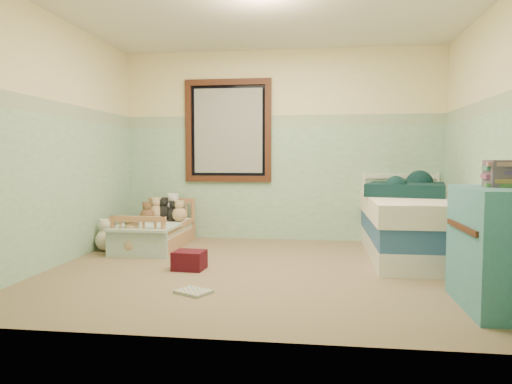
# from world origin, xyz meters

# --- Properties ---
(floor) EXTENTS (4.20, 3.60, 0.02)m
(floor) POSITION_xyz_m (0.00, 0.00, -0.01)
(floor) COLOR #766A51
(floor) RESTS_ON ground
(ceiling) EXTENTS (4.20, 3.60, 0.02)m
(ceiling) POSITION_xyz_m (0.00, 0.00, 2.51)
(ceiling) COLOR silver
(ceiling) RESTS_ON wall_back
(wall_back) EXTENTS (4.20, 0.04, 2.50)m
(wall_back) POSITION_xyz_m (0.00, 1.80, 1.25)
(wall_back) COLOR beige
(wall_back) RESTS_ON floor
(wall_front) EXTENTS (4.20, 0.04, 2.50)m
(wall_front) POSITION_xyz_m (0.00, -1.80, 1.25)
(wall_front) COLOR beige
(wall_front) RESTS_ON floor
(wall_left) EXTENTS (0.04, 3.60, 2.50)m
(wall_left) POSITION_xyz_m (-2.10, 0.00, 1.25)
(wall_left) COLOR beige
(wall_left) RESTS_ON floor
(wall_right) EXTENTS (0.04, 3.60, 2.50)m
(wall_right) POSITION_xyz_m (2.10, 0.00, 1.25)
(wall_right) COLOR beige
(wall_right) RESTS_ON floor
(wainscot_mint) EXTENTS (4.20, 0.01, 1.50)m
(wainscot_mint) POSITION_xyz_m (0.00, 1.79, 0.75)
(wainscot_mint) COLOR #7FAE88
(wainscot_mint) RESTS_ON floor
(border_strip) EXTENTS (4.20, 0.01, 0.15)m
(border_strip) POSITION_xyz_m (0.00, 1.79, 1.57)
(border_strip) COLOR #568463
(border_strip) RESTS_ON wall_back
(window_frame) EXTENTS (1.16, 0.06, 1.36)m
(window_frame) POSITION_xyz_m (-0.70, 1.76, 1.45)
(window_frame) COLOR #3B1C12
(window_frame) RESTS_ON wall_back
(window_blinds) EXTENTS (0.92, 0.01, 1.12)m
(window_blinds) POSITION_xyz_m (-0.70, 1.77, 1.45)
(window_blinds) COLOR #B5B5B1
(window_blinds) RESTS_ON window_frame
(toddler_bed_frame) EXTENTS (0.64, 1.28, 0.16)m
(toddler_bed_frame) POSITION_xyz_m (-1.45, 1.05, 0.08)
(toddler_bed_frame) COLOR #A7643B
(toddler_bed_frame) RESTS_ON floor
(toddler_mattress) EXTENTS (0.58, 1.22, 0.12)m
(toddler_mattress) POSITION_xyz_m (-1.45, 1.05, 0.22)
(toddler_mattress) COLOR white
(toddler_mattress) RESTS_ON toddler_bed_frame
(patchwork_quilt) EXTENTS (0.69, 0.64, 0.03)m
(patchwork_quilt) POSITION_xyz_m (-1.45, 0.65, 0.30)
(patchwork_quilt) COLOR #6CA3D7
(patchwork_quilt) RESTS_ON toddler_mattress
(plush_bed_brown) EXTENTS (0.18, 0.18, 0.18)m
(plush_bed_brown) POSITION_xyz_m (-1.60, 1.55, 0.37)
(plush_bed_brown) COLOR brown
(plush_bed_brown) RESTS_ON toddler_mattress
(plush_bed_white) EXTENTS (0.23, 0.23, 0.23)m
(plush_bed_white) POSITION_xyz_m (-1.40, 1.55, 0.40)
(plush_bed_white) COLOR silver
(plush_bed_white) RESTS_ON toddler_mattress
(plush_bed_tan) EXTENTS (0.21, 0.21, 0.21)m
(plush_bed_tan) POSITION_xyz_m (-1.55, 1.33, 0.39)
(plush_bed_tan) COLOR tan
(plush_bed_tan) RESTS_ON toddler_mattress
(plush_bed_dark) EXTENTS (0.18, 0.18, 0.18)m
(plush_bed_dark) POSITION_xyz_m (-1.32, 1.33, 0.37)
(plush_bed_dark) COLOR black
(plush_bed_dark) RESTS_ON toddler_mattress
(plush_floor_cream) EXTENTS (0.26, 0.26, 0.26)m
(plush_floor_cream) POSITION_xyz_m (-1.95, 0.72, 0.13)
(plush_floor_cream) COLOR beige
(plush_floor_cream) RESTS_ON floor
(plush_floor_tan) EXTENTS (0.26, 0.26, 0.26)m
(plush_floor_tan) POSITION_xyz_m (-1.54, 0.50, 0.13)
(plush_floor_tan) COLOR tan
(plush_floor_tan) RESTS_ON floor
(twin_bed_frame) EXTENTS (0.98, 1.96, 0.22)m
(twin_bed_frame) POSITION_xyz_m (1.55, 0.82, 0.11)
(twin_bed_frame) COLOR white
(twin_bed_frame) RESTS_ON floor
(twin_boxspring) EXTENTS (0.98, 1.96, 0.22)m
(twin_boxspring) POSITION_xyz_m (1.55, 0.82, 0.33)
(twin_boxspring) COLOR #2C507D
(twin_boxspring) RESTS_ON twin_bed_frame
(twin_mattress) EXTENTS (1.02, 2.00, 0.22)m
(twin_mattress) POSITION_xyz_m (1.55, 0.82, 0.55)
(twin_mattress) COLOR #F4E6CC
(twin_mattress) RESTS_ON twin_boxspring
(teal_blanket) EXTENTS (1.01, 1.04, 0.14)m
(teal_blanket) POSITION_xyz_m (1.50, 1.12, 0.73)
(teal_blanket) COLOR black
(teal_blanket) RESTS_ON twin_mattress
(dresser) EXTENTS (0.55, 0.87, 0.87)m
(dresser) POSITION_xyz_m (1.82, -0.95, 0.44)
(dresser) COLOR teal
(dresser) RESTS_ON floor
(book_stack) EXTENTS (0.22, 0.18, 0.20)m
(book_stack) POSITION_xyz_m (1.82, -0.87, 0.97)
(book_stack) COLOR brown
(book_stack) RESTS_ON dresser
(red_pillow) EXTENTS (0.31, 0.28, 0.18)m
(red_pillow) POSITION_xyz_m (-0.73, -0.07, 0.09)
(red_pillow) COLOR maroon
(red_pillow) RESTS_ON floor
(floor_book) EXTENTS (0.33, 0.30, 0.02)m
(floor_book) POSITION_xyz_m (-0.48, -0.86, 0.01)
(floor_book) COLOR gold
(floor_book) RESTS_ON floor
(extra_plush_0) EXTENTS (0.20, 0.20, 0.20)m
(extra_plush_0) POSITION_xyz_m (-1.47, 1.36, 0.39)
(extra_plush_0) COLOR black
(extra_plush_0) RESTS_ON toddler_mattress
(extra_plush_1) EXTENTS (0.17, 0.17, 0.17)m
(extra_plush_1) POSITION_xyz_m (-1.63, 1.46, 0.37)
(extra_plush_1) COLOR black
(extra_plush_1) RESTS_ON toddler_mattress
(extra_plush_2) EXTENTS (0.18, 0.18, 0.18)m
(extra_plush_2) POSITION_xyz_m (-1.24, 1.29, 0.38)
(extra_plush_2) COLOR tan
(extra_plush_2) RESTS_ON toddler_mattress
(extra_plush_3) EXTENTS (0.19, 0.19, 0.19)m
(extra_plush_3) POSITION_xyz_m (-1.60, 1.44, 0.38)
(extra_plush_3) COLOR brown
(extra_plush_3) RESTS_ON toddler_mattress
(extra_plush_4) EXTENTS (0.18, 0.18, 0.18)m
(extra_plush_4) POSITION_xyz_m (-1.62, 1.17, 0.37)
(extra_plush_4) COLOR brown
(extra_plush_4) RESTS_ON toddler_mattress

